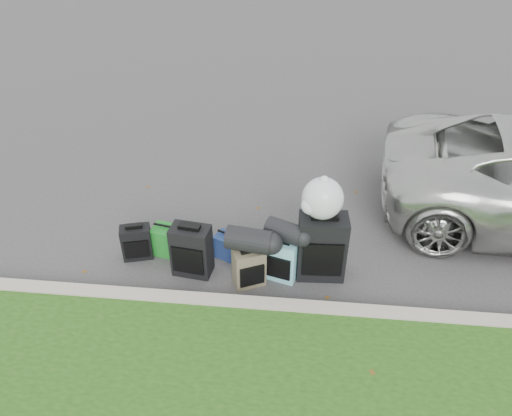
# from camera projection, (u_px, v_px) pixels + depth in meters

# --- Properties ---
(ground) EXTENTS (120.00, 120.00, 0.00)m
(ground) POSITION_uv_depth(u_px,v_px,m) (262.00, 253.00, 6.34)
(ground) COLOR #383535
(ground) RESTS_ON ground
(curb) EXTENTS (120.00, 0.18, 0.15)m
(curb) POSITION_uv_depth(u_px,v_px,m) (254.00, 307.00, 5.48)
(curb) COLOR #9E937F
(curb) RESTS_ON ground
(suitcase_small_black) EXTENTS (0.40, 0.29, 0.45)m
(suitcase_small_black) POSITION_uv_depth(u_px,v_px,m) (137.00, 242.00, 6.15)
(suitcase_small_black) COLOR black
(suitcase_small_black) RESTS_ON ground
(suitcase_large_black_left) EXTENTS (0.49, 0.33, 0.65)m
(suitcase_large_black_left) POSITION_uv_depth(u_px,v_px,m) (192.00, 250.00, 5.87)
(suitcase_large_black_left) COLOR black
(suitcase_large_black_left) RESTS_ON ground
(suitcase_olive) EXTENTS (0.41, 0.35, 0.49)m
(suitcase_olive) POSITION_uv_depth(u_px,v_px,m) (249.00, 268.00, 5.75)
(suitcase_olive) COLOR #47412F
(suitcase_olive) RESTS_ON ground
(suitcase_teal) EXTENTS (0.42, 0.31, 0.53)m
(suitcase_teal) POSITION_uv_depth(u_px,v_px,m) (281.00, 260.00, 5.83)
(suitcase_teal) COLOR #5C98A9
(suitcase_teal) RESTS_ON ground
(suitcase_large_black_right) EXTENTS (0.57, 0.36, 0.83)m
(suitcase_large_black_right) POSITION_uv_depth(u_px,v_px,m) (322.00, 247.00, 5.78)
(suitcase_large_black_right) COLOR black
(suitcase_large_black_right) RESTS_ON ground
(tote_green) EXTENTS (0.38, 0.32, 0.38)m
(tote_green) POSITION_uv_depth(u_px,v_px,m) (167.00, 240.00, 6.24)
(tote_green) COLOR #197321
(tote_green) RESTS_ON ground
(tote_navy) EXTENTS (0.36, 0.33, 0.31)m
(tote_navy) POSITION_uv_depth(u_px,v_px,m) (227.00, 246.00, 6.21)
(tote_navy) COLOR navy
(tote_navy) RESTS_ON ground
(duffel_left) EXTENTS (0.55, 0.35, 0.28)m
(duffel_left) POSITION_uv_depth(u_px,v_px,m) (249.00, 240.00, 5.56)
(duffel_left) COLOR black
(duffel_left) RESTS_ON suitcase_olive
(duffel_right) EXTENTS (0.49, 0.39, 0.24)m
(duffel_right) POSITION_uv_depth(u_px,v_px,m) (285.00, 231.00, 5.64)
(duffel_right) COLOR black
(duffel_right) RESTS_ON suitcase_teal
(trash_bag) EXTENTS (0.46, 0.46, 0.46)m
(trash_bag) POSITION_uv_depth(u_px,v_px,m) (323.00, 198.00, 5.45)
(trash_bag) COLOR silver
(trash_bag) RESTS_ON suitcase_large_black_right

